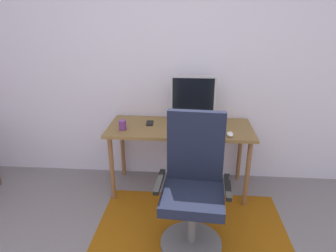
% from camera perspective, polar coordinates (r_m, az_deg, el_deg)
% --- Properties ---
extents(wall_back, '(6.00, 0.10, 2.60)m').
position_cam_1_polar(wall_back, '(3.08, -0.14, 12.77)').
color(wall_back, silver).
rests_on(wall_back, ground).
extents(area_rug, '(1.64, 1.28, 0.01)m').
position_cam_1_polar(area_rug, '(2.60, 4.54, -21.03)').
color(area_rug, '#8D4C0C').
rests_on(area_rug, ground).
extents(desk, '(1.42, 0.59, 0.71)m').
position_cam_1_polar(desk, '(2.89, 2.36, -1.54)').
color(desk, brown).
rests_on(desk, ground).
extents(monitor, '(0.45, 0.18, 0.48)m').
position_cam_1_polar(monitor, '(2.93, 4.97, 5.86)').
color(monitor, '#B2B2B7').
rests_on(monitor, desk).
extents(keyboard, '(0.43, 0.13, 0.02)m').
position_cam_1_polar(keyboard, '(2.67, 4.68, -1.56)').
color(keyboard, white).
rests_on(keyboard, desk).
extents(computer_mouse, '(0.06, 0.10, 0.03)m').
position_cam_1_polar(computer_mouse, '(2.70, 12.16, -1.57)').
color(computer_mouse, white).
rests_on(computer_mouse, desk).
extents(coffee_cup, '(0.07, 0.07, 0.09)m').
position_cam_1_polar(coffee_cup, '(2.81, -8.95, 0.18)').
color(coffee_cup, '#6E347C').
rests_on(coffee_cup, desk).
extents(cell_phone, '(0.08, 0.15, 0.01)m').
position_cam_1_polar(cell_phone, '(2.95, -3.61, 0.59)').
color(cell_phone, black).
rests_on(cell_phone, desk).
extents(office_chair, '(0.56, 0.49, 1.08)m').
position_cam_1_polar(office_chair, '(2.29, 4.98, -13.14)').
color(office_chair, slate).
rests_on(office_chair, ground).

